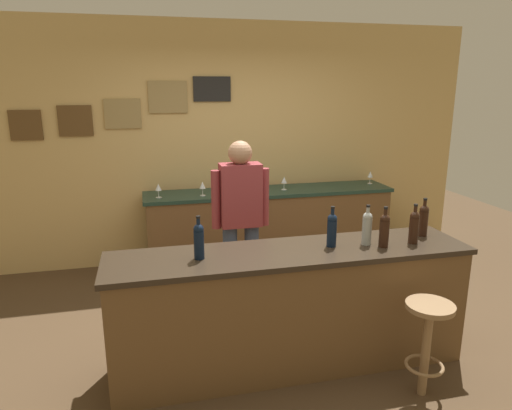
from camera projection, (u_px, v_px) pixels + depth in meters
ground_plane at (275, 336)px, 3.95m from camera, size 10.00×10.00×0.00m
back_wall at (228, 144)px, 5.50m from camera, size 6.00×0.09×2.80m
bar_counter at (290, 308)px, 3.46m from camera, size 2.66×0.60×0.92m
side_counter at (270, 227)px, 5.48m from camera, size 2.89×0.56×0.90m
bartender at (241, 217)px, 4.13m from camera, size 0.52×0.21×1.62m
bar_stool at (427, 334)px, 3.10m from camera, size 0.32×0.32×0.68m
wine_bottle_a at (199, 240)px, 3.15m from camera, size 0.07×0.07×0.31m
wine_bottle_b at (332, 229)px, 3.39m from camera, size 0.07×0.07×0.31m
wine_bottle_c at (367, 227)px, 3.44m from camera, size 0.07×0.07×0.31m
wine_bottle_d at (384, 229)px, 3.39m from camera, size 0.07×0.07×0.31m
wine_bottle_e at (414, 226)px, 3.46m from camera, size 0.07×0.07×0.31m
wine_bottle_f at (423, 219)px, 3.64m from camera, size 0.07×0.07×0.31m
wine_glass_a at (158, 188)px, 4.97m from camera, size 0.07×0.07×0.16m
wine_glass_b at (203, 186)px, 5.07m from camera, size 0.07×0.07×0.16m
wine_glass_c at (231, 183)px, 5.22m from camera, size 0.07×0.07×0.16m
wine_glass_d at (284, 180)px, 5.36m from camera, size 0.07×0.07×0.16m
wine_glass_e at (370, 175)px, 5.69m from camera, size 0.07×0.07×0.16m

